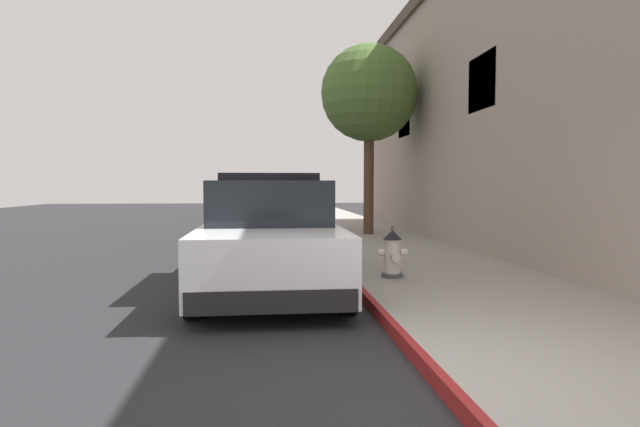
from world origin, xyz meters
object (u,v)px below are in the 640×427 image
(police_cruiser, at_px, (270,237))
(parked_car_dark_far, at_px, (264,202))
(parked_car_silver_ahead, at_px, (263,211))
(fire_hydrant, at_px, (392,254))
(street_tree, at_px, (369,94))

(police_cruiser, xyz_separation_m, parked_car_dark_far, (-0.10, 15.17, -0.00))
(parked_car_silver_ahead, distance_m, parked_car_dark_far, 7.69)
(fire_hydrant, bearing_deg, police_cruiser, 174.49)
(street_tree, bearing_deg, fire_hydrant, -98.46)
(police_cruiser, distance_m, parked_car_silver_ahead, 7.48)
(police_cruiser, bearing_deg, parked_car_silver_ahead, 90.81)
(police_cruiser, xyz_separation_m, fire_hydrant, (1.80, -0.17, -0.25))
(fire_hydrant, xyz_separation_m, street_tree, (1.01, 6.81, 3.52))
(parked_car_dark_far, xyz_separation_m, street_tree, (2.92, -8.53, 3.27))
(parked_car_dark_far, height_order, fire_hydrant, parked_car_dark_far)
(fire_hydrant, bearing_deg, street_tree, 81.54)
(parked_car_silver_ahead, bearing_deg, police_cruiser, -89.19)
(street_tree, bearing_deg, police_cruiser, -112.99)
(parked_car_silver_ahead, distance_m, street_tree, 4.46)
(parked_car_dark_far, bearing_deg, parked_car_silver_ahead, -90.02)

